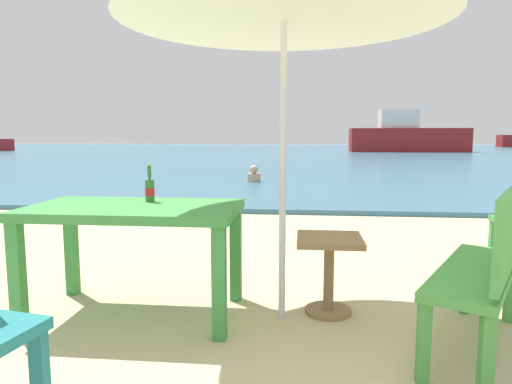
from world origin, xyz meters
The scene contains 7 objects.
sea_water centered at (0.00, 30.00, 0.04)m, with size 120.00×50.00×0.08m, color #386B84.
picnic_table_green centered at (-1.23, 0.92, 0.65)m, with size 1.40×0.80×0.76m.
beer_bottle_amber centered at (-1.17, 1.09, 0.85)m, with size 0.07×0.07×0.26m.
side_table_wood centered at (0.09, 1.07, 0.35)m, with size 0.44×0.44×0.54m.
bench_green_left centered at (0.95, 0.59, 0.54)m, with size 0.88×1.23×0.95m.
swimmer_person centered at (-1.30, 9.22, 0.24)m, with size 0.34×0.34×0.41m.
boat_fishing_trawler centered at (7.04, 30.78, 1.11)m, with size 7.90×2.15×2.87m.
Camera 1 is at (-0.10, -2.02, 1.23)m, focal length 32.12 mm.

